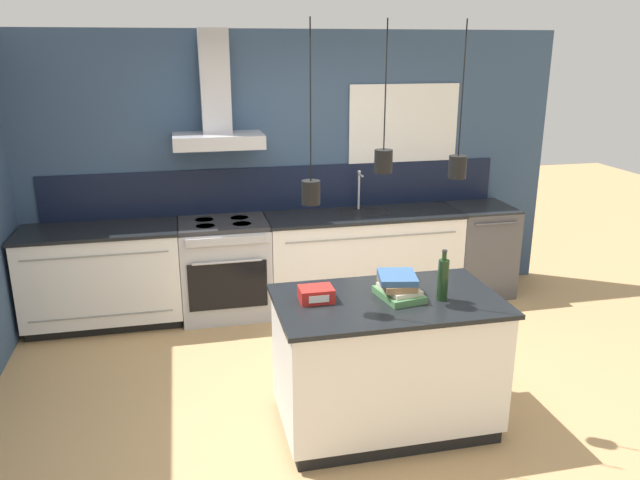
# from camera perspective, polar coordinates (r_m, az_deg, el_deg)

# --- Properties ---
(ground_plane) EXTENTS (16.00, 16.00, 0.00)m
(ground_plane) POSITION_cam_1_polar(r_m,az_deg,el_deg) (4.68, 0.61, -14.24)
(ground_plane) COLOR tan
(ground_plane) RESTS_ON ground
(wall_back) EXTENTS (5.60, 2.52, 2.60)m
(wall_back) POSITION_cam_1_polar(r_m,az_deg,el_deg) (6.04, -3.98, 6.85)
(wall_back) COLOR #354C6B
(wall_back) RESTS_ON ground_plane
(counter_run_left) EXTENTS (1.39, 0.64, 0.91)m
(counter_run_left) POSITION_cam_1_polar(r_m,az_deg,el_deg) (5.96, -19.23, -3.17)
(counter_run_left) COLOR black
(counter_run_left) RESTS_ON ground_plane
(counter_run_sink) EXTENTS (1.89, 0.64, 1.30)m
(counter_run_sink) POSITION_cam_1_polar(r_m,az_deg,el_deg) (6.15, 3.92, -1.58)
(counter_run_sink) COLOR black
(counter_run_sink) RESTS_ON ground_plane
(oven_range) EXTENTS (0.82, 0.66, 0.91)m
(oven_range) POSITION_cam_1_polar(r_m,az_deg,el_deg) (5.92, -8.67, -2.57)
(oven_range) COLOR #B5B5BA
(oven_range) RESTS_ON ground_plane
(dishwasher) EXTENTS (0.60, 0.65, 0.91)m
(dishwasher) POSITION_cam_1_polar(r_m,az_deg,el_deg) (6.60, 14.29, -0.83)
(dishwasher) COLOR #4C4C51
(dishwasher) RESTS_ON ground_plane
(kitchen_island) EXTENTS (1.44, 0.85, 0.91)m
(kitchen_island) POSITION_cam_1_polar(r_m,az_deg,el_deg) (4.20, 6.04, -11.03)
(kitchen_island) COLOR black
(kitchen_island) RESTS_ON ground_plane
(bottle_on_island) EXTENTS (0.07, 0.07, 0.33)m
(bottle_on_island) POSITION_cam_1_polar(r_m,az_deg,el_deg) (3.99, 11.18, -3.51)
(bottle_on_island) COLOR #193319
(bottle_on_island) RESTS_ON kitchen_island
(book_stack) EXTENTS (0.29, 0.35, 0.15)m
(book_stack) POSITION_cam_1_polar(r_m,az_deg,el_deg) (4.01, 7.16, -4.24)
(book_stack) COLOR #4C7F4C
(book_stack) RESTS_ON kitchen_island
(red_supply_box) EXTENTS (0.21, 0.17, 0.09)m
(red_supply_box) POSITION_cam_1_polar(r_m,az_deg,el_deg) (3.94, -0.35, -4.98)
(red_supply_box) COLOR red
(red_supply_box) RESTS_ON kitchen_island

